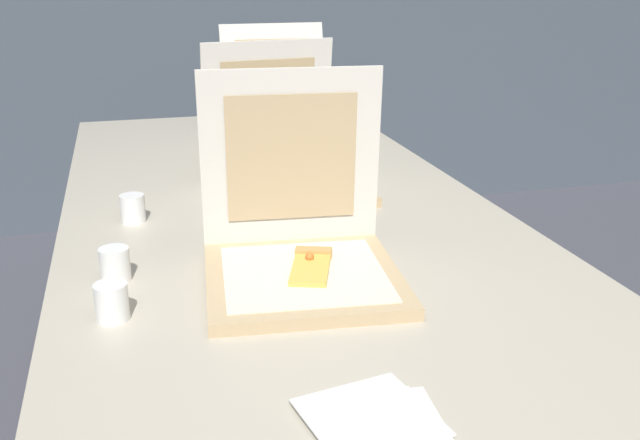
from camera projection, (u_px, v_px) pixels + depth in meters
name	position (u px, v px, depth m)	size (l,w,h in m)	color
table	(290.00, 239.00, 1.59)	(0.97, 2.38, 0.76)	#BCB29E
pizza_box_front	(301.00, 250.00, 1.28)	(0.37, 0.37, 0.36)	tan
pizza_box_middle	(283.00, 171.00, 1.76)	(0.38, 0.38, 0.35)	tan
pizza_box_back	(285.00, 128.00, 2.22)	(0.33, 0.41, 0.35)	tan
cup_white_near_center	(115.00, 264.00, 1.27)	(0.05, 0.05, 0.06)	white
cup_white_near_left	(112.00, 302.00, 1.13)	(0.05, 0.05, 0.06)	white
cup_white_mid	(133.00, 208.00, 1.56)	(0.05, 0.05, 0.06)	white
napkin_pile	(376.00, 422.00, 0.88)	(0.18, 0.19, 0.01)	white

